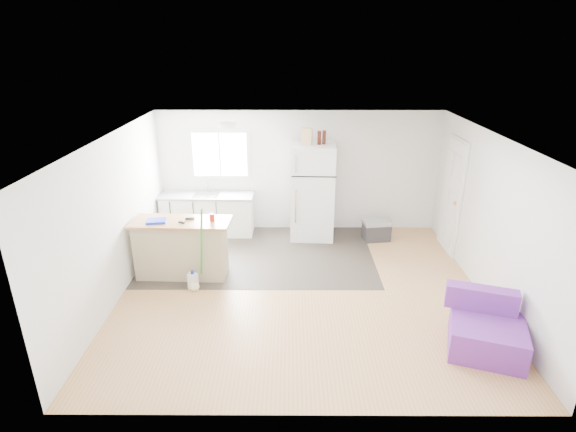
% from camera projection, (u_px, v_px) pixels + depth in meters
% --- Properties ---
extents(room, '(5.51, 5.01, 2.41)m').
position_uv_depth(room, '(302.00, 219.00, 6.55)').
color(room, '#B08549').
rests_on(room, ground).
extents(vinyl_zone, '(4.05, 2.50, 0.00)m').
position_uv_depth(vinyl_zone, '(260.00, 254.00, 8.16)').
color(vinyl_zone, '#2D2721').
rests_on(vinyl_zone, floor).
extents(window, '(1.18, 0.06, 0.98)m').
position_uv_depth(window, '(220.00, 155.00, 8.74)').
color(window, white).
rests_on(window, back_wall).
extents(interior_door, '(0.11, 0.92, 2.10)m').
position_uv_depth(interior_door, '(452.00, 196.00, 8.05)').
color(interior_door, white).
rests_on(interior_door, right_wall).
extents(ceiling_fixture, '(0.30, 0.30, 0.07)m').
position_uv_depth(ceiling_fixture, '(227.00, 125.00, 7.25)').
color(ceiling_fixture, white).
rests_on(ceiling_fixture, ceiling).
extents(kitchen_cabinets, '(1.84, 0.60, 1.08)m').
position_uv_depth(kitchen_cabinets, '(208.00, 214.00, 8.91)').
color(kitchen_cabinets, white).
rests_on(kitchen_cabinets, floor).
extents(peninsula, '(1.59, 0.66, 0.96)m').
position_uv_depth(peninsula, '(182.00, 248.00, 7.28)').
color(peninsula, tan).
rests_on(peninsula, floor).
extents(refrigerator, '(0.85, 0.80, 1.85)m').
position_uv_depth(refrigerator, '(312.00, 191.00, 8.61)').
color(refrigerator, white).
rests_on(refrigerator, floor).
extents(cooler, '(0.56, 0.42, 0.40)m').
position_uv_depth(cooler, '(376.00, 230.00, 8.69)').
color(cooler, '#2B2B2D').
rests_on(cooler, floor).
extents(purple_seat, '(1.09, 1.07, 0.72)m').
position_uv_depth(purple_seat, '(486.00, 330.00, 5.60)').
color(purple_seat, purple).
rests_on(purple_seat, floor).
extents(cleaner_jug, '(0.16, 0.13, 0.31)m').
position_uv_depth(cleaner_jug, '(193.00, 281.00, 6.99)').
color(cleaner_jug, silver).
rests_on(cleaner_jug, floor).
extents(mop, '(0.30, 0.37, 1.37)m').
position_uv_depth(mop, '(196.00, 276.00, 6.94)').
color(mop, green).
rests_on(mop, floor).
extents(red_cup, '(0.10, 0.10, 0.12)m').
position_uv_depth(red_cup, '(212.00, 217.00, 7.09)').
color(red_cup, red).
rests_on(red_cup, peninsula).
extents(blue_tray, '(0.33, 0.26, 0.04)m').
position_uv_depth(blue_tray, '(156.00, 221.00, 7.05)').
color(blue_tray, '#152CCB').
rests_on(blue_tray, peninsula).
extents(tool_a, '(0.14, 0.06, 0.03)m').
position_uv_depth(tool_a, '(190.00, 218.00, 7.16)').
color(tool_a, black).
rests_on(tool_a, peninsula).
extents(tool_b, '(0.11, 0.08, 0.03)m').
position_uv_depth(tool_b, '(182.00, 222.00, 7.02)').
color(tool_b, black).
rests_on(tool_b, peninsula).
extents(cardboard_box, '(0.22, 0.15, 0.30)m').
position_uv_depth(cardboard_box, '(307.00, 136.00, 8.16)').
color(cardboard_box, tan).
rests_on(cardboard_box, refrigerator).
extents(bottle_left, '(0.08, 0.08, 0.25)m').
position_uv_depth(bottle_left, '(319.00, 138.00, 8.16)').
color(bottle_left, '#39120A').
rests_on(bottle_left, refrigerator).
extents(bottle_right, '(0.07, 0.07, 0.25)m').
position_uv_depth(bottle_right, '(324.00, 137.00, 8.21)').
color(bottle_right, '#39120A').
rests_on(bottle_right, refrigerator).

